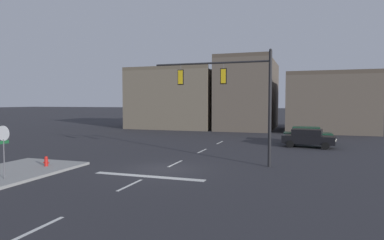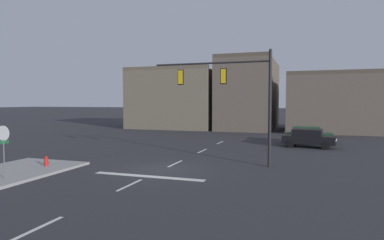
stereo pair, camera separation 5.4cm
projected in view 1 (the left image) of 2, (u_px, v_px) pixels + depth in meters
The scene contains 10 objects.
ground_plane at pixel (163, 169), 20.18m from camera, with size 400.00×400.00×0.00m, color #2B2B30.
sidewalk_near_corner at pixel (8, 173), 18.82m from camera, with size 5.00×8.00×0.15m, color gray.
stop_bar_paint at pixel (148, 176), 18.29m from camera, with size 6.40×0.50×0.01m, color silver.
lane_centreline at pixel (175, 164), 22.07m from camera, with size 0.16×26.40×0.01m.
signal_mast_near_side at pixel (235, 89), 21.49m from camera, with size 7.73×0.39×7.26m.
stop_sign at pixel (4, 139), 16.95m from camera, with size 0.76×0.64×2.83m.
car_lot_nearside at pixel (308, 138), 29.85m from camera, with size 4.61×2.36×1.61m.
car_lot_middle at pixel (307, 135), 32.53m from camera, with size 4.51×2.04×1.61m.
fire_hydrant at pixel (46, 163), 20.44m from camera, with size 0.40×0.30×0.75m.
building_row at pixel (238, 100), 50.13m from camera, with size 34.11×13.34×10.37m.
Camera 1 is at (8.00, -18.40, 4.03)m, focal length 31.77 mm.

